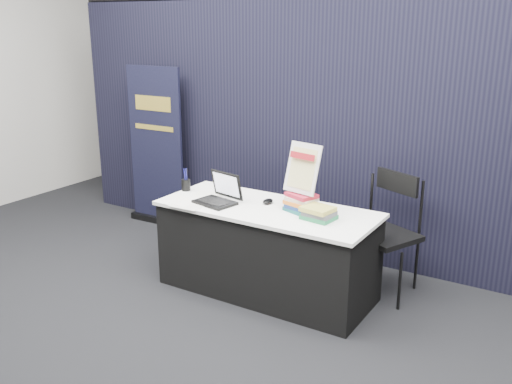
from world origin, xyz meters
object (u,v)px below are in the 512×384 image
(laptop, at_px, (218,196))
(stacking_chair, at_px, (387,229))
(display_table, at_px, (267,250))
(info_sign, at_px, (303,169))
(book_stack_short, at_px, (319,213))
(pullup_banner, at_px, (156,156))
(book_stack_tall, at_px, (300,203))

(laptop, bearing_deg, stacking_chair, 38.34)
(display_table, bearing_deg, info_sign, 16.57)
(stacking_chair, bearing_deg, book_stack_short, -97.19)
(laptop, xyz_separation_m, pullup_banner, (-1.50, 0.94, -0.03))
(book_stack_short, relative_size, stacking_chair, 0.25)
(book_stack_tall, xyz_separation_m, pullup_banner, (-2.19, 0.78, -0.05))
(book_stack_tall, xyz_separation_m, book_stack_short, (0.21, -0.10, -0.02))
(book_stack_tall, distance_m, info_sign, 0.27)
(laptop, bearing_deg, info_sign, 26.33)
(book_stack_short, bearing_deg, display_table, 174.36)
(pullup_banner, xyz_separation_m, stacking_chair, (2.75, -0.29, -0.22))
(display_table, distance_m, stacking_chair, 1.01)
(info_sign, bearing_deg, laptop, -153.27)
(display_table, relative_size, book_stack_short, 7.24)
(laptop, relative_size, book_stack_tall, 1.44)
(pullup_banner, bearing_deg, info_sign, -20.26)
(display_table, relative_size, pullup_banner, 1.03)
(book_stack_short, bearing_deg, laptop, -176.34)
(stacking_chair, bearing_deg, display_table, -123.50)
(book_stack_tall, bearing_deg, laptop, -167.23)
(display_table, bearing_deg, pullup_banner, 156.56)
(display_table, distance_m, book_stack_tall, 0.53)
(laptop, xyz_separation_m, stacking_chair, (1.25, 0.64, -0.25))
(book_stack_short, relative_size, info_sign, 0.61)
(pullup_banner, relative_size, stacking_chair, 1.74)
(info_sign, xyz_separation_m, pullup_banner, (-2.19, 0.75, -0.32))
(laptop, height_order, book_stack_tall, laptop)
(laptop, distance_m, stacking_chair, 1.43)
(laptop, height_order, info_sign, info_sign)
(info_sign, distance_m, pullup_banner, 2.34)
(info_sign, relative_size, pullup_banner, 0.23)
(book_stack_tall, relative_size, pullup_banner, 0.15)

